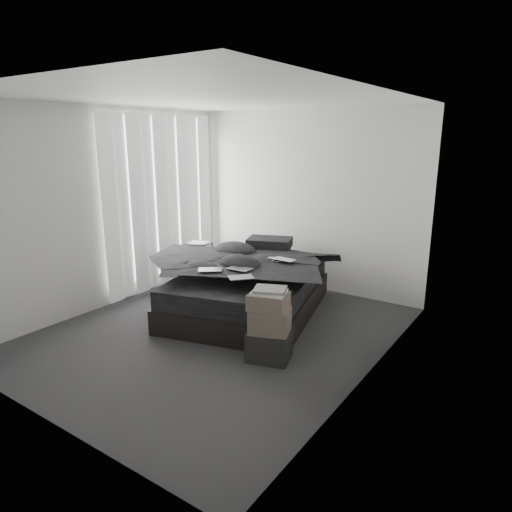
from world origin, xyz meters
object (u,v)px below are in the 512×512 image
Objects in this scene: bed at (248,301)px; laptop at (280,254)px; side_stand at (199,265)px; box_lower at (269,345)px.

laptop is at bearing 7.50° from bed.
laptop is 1.65m from side_stand.
side_stand reaches higher than bed.
bed is 5.15× the size of box_lower.
box_lower is at bearing -59.87° from laptop.
bed is at bearing -154.50° from laptop.
laptop is at bearing 116.89° from box_lower.
side_stand is 2.54m from box_lower.
side_stand is (-1.56, 0.25, -0.45)m from laptop.
box_lower is at bearing -32.75° from side_stand.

